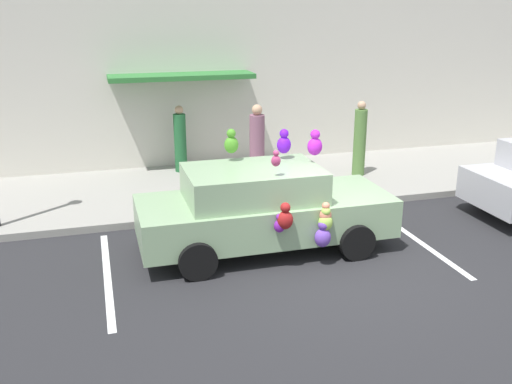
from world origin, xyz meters
TOP-DOWN VIEW (x-y plane):
  - ground_plane at (0.00, 0.00)m, footprint 60.00×60.00m
  - sidewalk at (0.00, 5.00)m, footprint 24.00×4.00m
  - storefront_building at (-0.02, 7.14)m, footprint 24.00×1.25m
  - parking_stripe_front at (1.96, 1.00)m, footprint 0.12×3.60m
  - parking_stripe_rear at (-3.75, 1.00)m, footprint 0.12×3.60m
  - plush_covered_car at (-0.98, 1.36)m, footprint 4.52×2.08m
  - teddy_bear_on_sidewalk at (-1.64, 3.68)m, footprint 0.39×0.33m
  - pedestrian_near_shopfront at (0.01, 5.13)m, footprint 0.37×0.37m
  - pedestrian_walking_past at (-1.67, 6.38)m, footprint 0.31×0.31m
  - pedestrian_by_lamp at (2.58, 4.82)m, footprint 0.31×0.31m

SIDE VIEW (x-z plane):
  - ground_plane at x=0.00m, z-range 0.00..0.00m
  - parking_stripe_front at x=1.96m, z-range 0.00..0.01m
  - parking_stripe_rear at x=-3.75m, z-range 0.00..0.01m
  - sidewalk at x=0.00m, z-range 0.00..0.15m
  - teddy_bear_on_sidewalk at x=-1.64m, z-range 0.12..0.87m
  - plush_covered_car at x=-0.98m, z-range -0.27..1.88m
  - pedestrian_walking_past at x=-1.67m, z-range 0.10..1.80m
  - pedestrian_near_shopfront at x=0.01m, z-range 0.09..1.94m
  - pedestrian_by_lamp at x=2.58m, z-range 0.10..1.96m
  - storefront_building at x=-0.02m, z-range -0.01..6.39m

